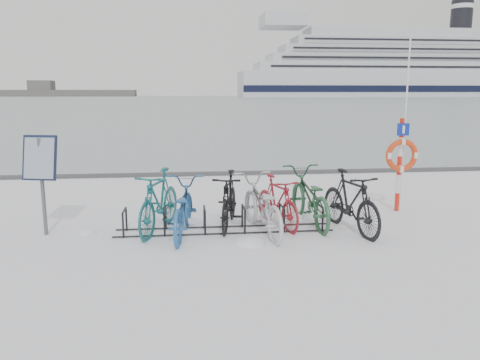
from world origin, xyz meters
TOP-DOWN VIEW (x-y plane):
  - ground at (0.00, 0.00)m, footprint 900.00×900.00m
  - ice_sheet at (0.00, 155.00)m, footprint 400.00×298.00m
  - quay_edge at (0.00, 5.90)m, footprint 400.00×0.25m
  - bike_rack at (0.00, 0.00)m, footprint 4.00×0.48m
  - info_board at (-3.22, 0.10)m, footprint 0.63×0.35m
  - lifebuoy_station at (3.82, 1.02)m, footprint 0.70×0.22m
  - cruise_ferry at (88.76, 206.30)m, footprint 133.87×25.26m
  - bike_0 at (-1.19, 0.18)m, footprint 1.10×2.03m
  - bike_1 at (-0.76, -0.12)m, footprint 0.92×2.05m
  - bike_2 at (0.12, 0.32)m, footprint 0.88×1.87m
  - bike_3 at (0.67, -0.15)m, footprint 1.06×2.15m
  - bike_4 at (1.04, 0.25)m, footprint 0.94×1.73m
  - bike_5 at (1.68, 0.36)m, footprint 0.91×2.19m
  - bike_6 at (2.32, -0.20)m, footprint 0.96×2.00m
  - snow_drifts at (0.61, 0.15)m, footprint 5.90×2.03m

SIDE VIEW (x-z plane):
  - ground at x=0.00m, z-range 0.00..0.00m
  - snow_drifts at x=0.61m, z-range -0.09..0.09m
  - ice_sheet at x=0.00m, z-range 0.00..0.02m
  - quay_edge at x=0.00m, z-range 0.00..0.10m
  - bike_rack at x=0.00m, z-range -0.05..0.41m
  - bike_4 at x=1.04m, z-range 0.00..1.00m
  - bike_1 at x=-0.76m, z-range 0.00..1.04m
  - bike_3 at x=0.67m, z-range 0.00..1.08m
  - bike_2 at x=0.12m, z-range 0.00..1.09m
  - bike_5 at x=1.68m, z-range 0.00..1.12m
  - bike_6 at x=2.32m, z-range 0.00..1.16m
  - bike_0 at x=-1.19m, z-range 0.00..1.17m
  - lifebuoy_station at x=3.82m, z-range -0.59..3.03m
  - info_board at x=-3.22m, z-range 0.40..2.20m
  - cruise_ferry at x=88.76m, z-range -10.01..33.97m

